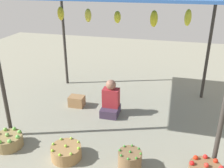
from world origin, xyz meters
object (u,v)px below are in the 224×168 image
(vendor_person, at_px, (111,101))
(basket_green_chilies, at_px, (130,160))
(basket_green_apples, at_px, (8,141))
(basket_limes, at_px, (66,152))
(wooden_crate_near_vendor, at_px, (77,101))

(vendor_person, distance_m, basket_green_chilies, 1.68)
(basket_green_chilies, bearing_deg, basket_green_apples, 179.91)
(basket_limes, bearing_deg, vendor_person, 77.67)
(vendor_person, bearing_deg, basket_green_chilies, -65.25)
(basket_green_apples, distance_m, wooden_crate_near_vendor, 1.78)
(basket_green_chilies, bearing_deg, wooden_crate_near_vendor, 132.53)
(wooden_crate_near_vendor, bearing_deg, basket_green_apples, -109.38)
(basket_limes, bearing_deg, basket_green_chilies, 1.22)
(wooden_crate_near_vendor, bearing_deg, basket_green_chilies, -47.47)
(vendor_person, xyz_separation_m, basket_green_apples, (-1.43, -1.52, -0.19))
(wooden_crate_near_vendor, bearing_deg, vendor_person, -10.61)
(vendor_person, distance_m, wooden_crate_near_vendor, 0.87)
(vendor_person, distance_m, basket_limes, 1.59)
(basket_green_apples, height_order, basket_limes, basket_green_apples)
(basket_limes, bearing_deg, wooden_crate_near_vendor, 106.41)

